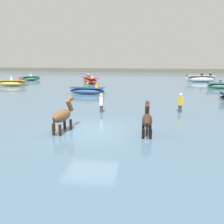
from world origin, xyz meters
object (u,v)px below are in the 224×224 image
Objects in this scene: boat_distant_east at (220,86)px; horse_trailing_dark_bay at (147,121)px; horse_lead_bay at (63,116)px; boat_mid_channel at (201,79)px; person_wading_close at (180,105)px; boat_distant_west at (12,83)px; person_spectator_far at (101,105)px; boat_near_starboard at (90,80)px; boat_mid_outer at (31,78)px; boat_far_inshore at (87,91)px.

horse_trailing_dark_bay is at bearing -114.65° from boat_distant_east.
horse_lead_bay reaches higher than horse_trailing_dark_bay.
horse_lead_bay is 25.75m from boat_mid_channel.
horse_lead_bay is 7.65m from person_wading_close.
horse_lead_bay is at bearing -55.23° from boat_distant_west.
person_spectator_far reaches higher than boat_distant_west.
boat_near_starboard is 9.00m from boat_mid_outer.
horse_lead_bay is 0.78× the size of boat_mid_outer.
boat_far_inshore is (10.27, -10.76, 0.02)m from boat_mid_outer.
boat_mid_channel is at bearing 44.18° from boat_far_inshore.
boat_mid_outer is 0.96× the size of boat_distant_east.
boat_near_starboard reaches higher than boat_far_inshore.
boat_near_starboard is at bearing 168.00° from boat_distant_east.
boat_distant_east is at bearing 22.62° from boat_far_inshore.
boat_distant_east is (0.58, -6.60, -0.12)m from boat_mid_channel.
person_spectator_far is (2.47, -7.10, 0.13)m from boat_far_inshore.
horse_lead_bay is 1.23× the size of person_wading_close.
boat_distant_east is at bearing -13.07° from boat_mid_outer.
boat_near_starboard is at bearing 104.57° from person_spectator_far.
horse_trailing_dark_bay reaches higher than boat_mid_channel.
boat_distant_west is at bearing 124.77° from horse_lead_bay.
horse_trailing_dark_bay is at bearing -56.82° from person_spectator_far.
boat_mid_channel is 1.58× the size of boat_mid_outer.
person_spectator_far is (4.04, -15.56, 0.08)m from boat_near_starboard.
boat_mid_outer is at bearing 165.16° from boat_near_starboard.
boat_far_inshore is at bearing -26.07° from boat_distant_west.
boat_distant_west is at bearing 146.62° from person_wading_close.
person_wading_close is (2.06, 4.86, -0.23)m from horse_trailing_dark_bay.
boat_distant_west is 17.09m from person_spectator_far.
person_wading_close is at bearing -105.24° from boat_mid_channel.
boat_distant_east is (23.17, -5.38, 0.01)m from boat_mid_outer.
person_spectator_far reaches higher than boat_distant_east.
boat_distant_east is 13.11m from person_wading_close.
boat_mid_outer is (-22.59, -1.22, -0.12)m from boat_mid_channel.
person_spectator_far is (-2.76, 4.22, -0.23)m from horse_trailing_dark_bay.
horse_lead_bay reaches higher than boat_far_inshore.
person_wading_close reaches higher than boat_near_starboard.
boat_near_starboard is (-2.98, 19.80, -0.39)m from horse_lead_bay.
boat_far_inshore is 1.22× the size of boat_distant_east.
boat_distant_west is at bearing -178.52° from boat_distant_east.
boat_mid_outer is at bearing 117.84° from horse_lead_bay.
boat_mid_outer is at bearing 166.93° from boat_distant_east.
boat_near_starboard is 17.36m from person_wading_close.
boat_far_inshore is at bearing 97.07° from horse_lead_bay.
boat_distant_west is (-15.03, 16.12, -0.33)m from horse_trailing_dark_bay.
boat_distant_west is 20.47m from person_wading_close.
boat_near_starboard reaches higher than boat_distant_east.
boat_mid_outer is (-8.70, 2.31, -0.07)m from boat_near_starboard.
horse_trailing_dark_bay reaches higher than boat_near_starboard.
horse_trailing_dark_bay is at bearing 0.30° from horse_lead_bay.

